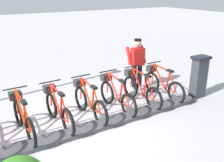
{
  "coord_description": "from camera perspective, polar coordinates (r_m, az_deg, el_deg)",
  "views": [
    {
      "loc": [
        -4.8,
        2.0,
        3.16
      ],
      "look_at": [
        0.5,
        -1.25,
        0.9
      ],
      "focal_mm": 41.29,
      "sensor_mm": 36.0,
      "label": 1
    }
  ],
  "objects": [
    {
      "name": "ground_plane",
      "position": [
        6.08,
        -7.73,
        -11.51
      ],
      "size": [
        60.0,
        60.0,
        0.0
      ],
      "primitive_type": "plane",
      "color": "#B9B5B7"
    },
    {
      "name": "dock_rail_base",
      "position": [
        6.06,
        -7.76,
        -11.1
      ],
      "size": [
        0.44,
        7.39,
        0.1
      ],
      "primitive_type": "cube",
      "color": "#47474C",
      "rests_on": "ground"
    },
    {
      "name": "payment_kiosk",
      "position": [
        8.13,
        18.68,
        1.02
      ],
      "size": [
        0.36,
        0.52,
        1.28
      ],
      "color": "#38383D",
      "rests_on": "ground"
    },
    {
      "name": "bike_docked_0",
      "position": [
        7.92,
        10.97,
        -0.56
      ],
      "size": [
        1.72,
        0.54,
        1.02
      ],
      "color": "black",
      "rests_on": "ground"
    },
    {
      "name": "bike_docked_1",
      "position": [
        7.42,
        6.24,
        -1.73
      ],
      "size": [
        1.72,
        0.54,
        1.02
      ],
      "color": "black",
      "rests_on": "ground"
    },
    {
      "name": "bike_docked_2",
      "position": [
        6.98,
        0.85,
        -3.05
      ],
      "size": [
        1.72,
        0.54,
        1.02
      ],
      "color": "black",
      "rests_on": "ground"
    },
    {
      "name": "bike_docked_3",
      "position": [
        6.61,
        -5.21,
        -4.49
      ],
      "size": [
        1.72,
        0.54,
        1.02
      ],
      "color": "black",
      "rests_on": "ground"
    },
    {
      "name": "bike_docked_4",
      "position": [
        6.33,
        -11.92,
        -6.03
      ],
      "size": [
        1.72,
        0.54,
        1.02
      ],
      "color": "black",
      "rests_on": "ground"
    },
    {
      "name": "bike_docked_5",
      "position": [
        6.15,
        -19.18,
        -7.58
      ],
      "size": [
        1.72,
        0.54,
        1.02
      ],
      "color": "black",
      "rests_on": "ground"
    },
    {
      "name": "worker_near_rack",
      "position": [
        8.29,
        5.6,
        4.12
      ],
      "size": [
        0.51,
        0.66,
        1.66
      ],
      "color": "white",
      "rests_on": "ground"
    }
  ]
}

